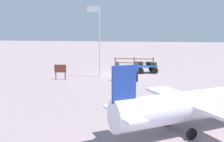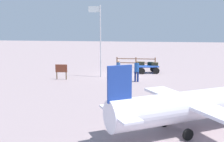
# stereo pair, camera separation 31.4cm
# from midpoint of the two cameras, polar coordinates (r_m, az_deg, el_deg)

# --- Properties ---
(ground_plane) EXTENTS (120.00, 120.00, 0.00)m
(ground_plane) POSITION_cam_midpoint_polar(r_m,az_deg,el_deg) (23.39, 2.04, -0.73)
(ground_plane) COLOR gray
(luggage_cart) EXTENTS (2.18, 1.71, 0.68)m
(luggage_cart) POSITION_cam_midpoint_polar(r_m,az_deg,el_deg) (24.20, 7.14, 0.70)
(luggage_cart) COLOR #244AB0
(luggage_cart) RESTS_ON ground
(suitcase_grey) EXTENTS (0.59, 0.46, 0.30)m
(suitcase_grey) POSITION_cam_midpoint_polar(r_m,az_deg,el_deg) (24.49, 7.82, 1.62)
(suitcase_grey) COLOR black
(suitcase_grey) RESTS_ON luggage_cart
(suitcase_dark) EXTENTS (0.66, 0.38, 0.33)m
(suitcase_dark) POSITION_cam_midpoint_polar(r_m,az_deg,el_deg) (24.43, 5.74, 1.67)
(suitcase_dark) COLOR #39331D
(suitcase_dark) RESTS_ON luggage_cart
(suitcase_navy) EXTENTS (0.61, 0.32, 0.29)m
(suitcase_navy) POSITION_cam_midpoint_polar(r_m,az_deg,el_deg) (24.37, 8.74, 1.55)
(suitcase_navy) COLOR #3D351E
(suitcase_navy) RESTS_ON luggage_cart
(worker_lead) EXTENTS (0.42, 0.42, 1.66)m
(worker_lead) POSITION_cam_midpoint_polar(r_m,az_deg,el_deg) (20.00, 4.84, 0.37)
(worker_lead) COLOR navy
(worker_lead) RESTS_ON ground
(worker_trailing) EXTENTS (0.43, 0.43, 1.64)m
(worker_trailing) POSITION_cam_midpoint_polar(r_m,az_deg,el_deg) (20.41, 0.79, 0.45)
(worker_trailing) COLOR navy
(worker_trailing) RESTS_ON ground
(airplane_near) EXTENTS (7.38, 5.68, 2.83)m
(airplane_near) POSITION_cam_midpoint_polar(r_m,az_deg,el_deg) (11.10, 17.80, -6.92)
(airplane_near) COLOR white
(airplane_near) RESTS_ON ground
(flagpole) EXTENTS (1.07, 0.10, 6.00)m
(flagpole) POSITION_cam_midpoint_polar(r_m,az_deg,el_deg) (21.82, -3.46, 7.78)
(flagpole) COLOR silver
(flagpole) RESTS_ON ground
(signboard) EXTENTS (0.96, 0.17, 1.22)m
(signboard) POSITION_cam_midpoint_polar(r_m,az_deg,el_deg) (21.26, -11.71, 0.26)
(signboard) COLOR #4C3319
(signboard) RESTS_ON ground
(wooden_fence) EXTENTS (4.14, 0.34, 1.09)m
(wooden_fence) POSITION_cam_midpoint_polar(r_m,az_deg,el_deg) (27.53, 4.55, 2.08)
(wooden_fence) COLOR brown
(wooden_fence) RESTS_ON ground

